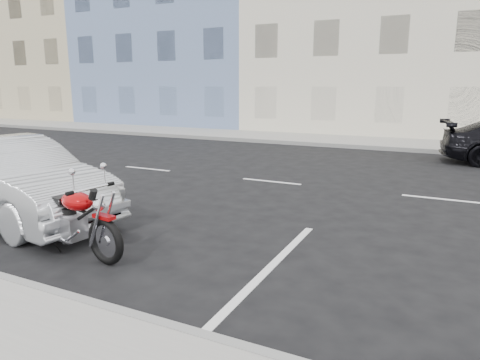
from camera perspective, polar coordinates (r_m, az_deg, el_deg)
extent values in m
plane|color=black|center=(10.56, 14.32, -1.25)|extent=(120.00, 120.00, 0.00)
cube|color=gray|center=(20.19, 5.54, 5.67)|extent=(80.00, 3.40, 0.15)
cube|color=gray|center=(18.61, 3.69, 5.15)|extent=(80.00, 0.12, 0.16)
cube|color=tan|center=(38.65, -21.56, 16.89)|extent=(12.00, 12.00, 12.00)
cube|color=slate|center=(31.13, -5.50, 19.88)|extent=(12.00, 12.00, 13.00)
cube|color=beige|center=(26.89, 18.27, 18.92)|extent=(12.00, 12.00, 11.50)
torus|color=black|center=(5.68, -12.58, -9.61)|extent=(0.68, 0.20, 0.68)
torus|color=black|center=(6.76, -21.25, -6.56)|extent=(0.68, 0.20, 0.68)
cube|color=#9A0507|center=(5.56, -12.75, -6.23)|extent=(0.36, 0.18, 0.05)
cube|color=#9A0507|center=(6.69, -21.70, -3.46)|extent=(0.32, 0.20, 0.06)
cube|color=gray|center=(6.21, -17.61, -7.36)|extent=(0.46, 0.36, 0.34)
ellipsoid|color=#9A0507|center=(5.94, -16.65, -3.92)|extent=(0.60, 0.42, 0.27)
cube|color=black|center=(6.35, -19.73, -3.27)|extent=(0.66, 0.34, 0.09)
cylinder|color=silver|center=(5.62, -14.56, -2.25)|extent=(0.13, 0.70, 0.04)
sphere|color=silver|center=(5.58, -13.47, -4.57)|extent=(0.17, 0.17, 0.17)
cylinder|color=silver|center=(6.44, -20.38, -8.38)|extent=(0.96, 0.21, 0.08)
cylinder|color=silver|center=(6.60, -18.39, -7.74)|extent=(0.96, 0.21, 0.08)
cylinder|color=silver|center=(5.61, -13.08, -6.62)|extent=(0.39, 0.10, 0.80)
cylinder|color=black|center=(5.99, -16.38, -6.27)|extent=(0.81, 0.16, 0.50)
imported|color=#ACB0B4|center=(8.84, -28.27, 0.01)|extent=(4.74, 2.18, 1.50)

